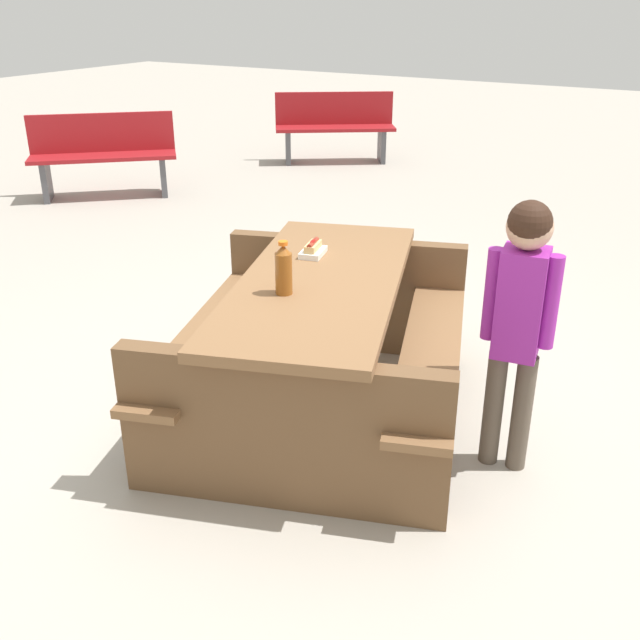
{
  "coord_description": "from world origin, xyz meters",
  "views": [
    {
      "loc": [
        -2.87,
        -1.69,
        2.03
      ],
      "look_at": [
        0.0,
        0.0,
        0.52
      ],
      "focal_mm": 41.12,
      "sensor_mm": 36.0,
      "label": 1
    }
  ],
  "objects_px": {
    "picnic_table": "(320,334)",
    "park_bench_near": "(335,126)",
    "child_in_coat": "(520,305)",
    "hotdog_tray": "(313,249)",
    "soda_bottle": "(284,270)",
    "park_bench_mid": "(103,154)"
  },
  "relations": [
    {
      "from": "park_bench_mid",
      "to": "park_bench_near",
      "type": "bearing_deg",
      "value": -24.52
    },
    {
      "from": "picnic_table",
      "to": "park_bench_mid",
      "type": "distance_m",
      "value": 4.98
    },
    {
      "from": "hotdog_tray",
      "to": "child_in_coat",
      "type": "distance_m",
      "value": 1.2
    },
    {
      "from": "child_in_coat",
      "to": "park_bench_near",
      "type": "distance_m",
      "value": 6.67
    },
    {
      "from": "child_in_coat",
      "to": "hotdog_tray",
      "type": "bearing_deg",
      "value": 78.28
    },
    {
      "from": "soda_bottle",
      "to": "park_bench_near",
      "type": "xyz_separation_m",
      "value": [
        5.66,
        2.92,
        -0.42
      ]
    },
    {
      "from": "picnic_table",
      "to": "park_bench_near",
      "type": "bearing_deg",
      "value": 28.76
    },
    {
      "from": "picnic_table",
      "to": "park_bench_near",
      "type": "height_order",
      "value": "park_bench_near"
    },
    {
      "from": "hotdog_tray",
      "to": "park_bench_near",
      "type": "xyz_separation_m",
      "value": [
        5.13,
        2.76,
        -0.33
      ]
    },
    {
      "from": "picnic_table",
      "to": "hotdog_tray",
      "type": "distance_m",
      "value": 0.48
    },
    {
      "from": "picnic_table",
      "to": "park_bench_near",
      "type": "xyz_separation_m",
      "value": [
        5.4,
        2.96,
        0.0
      ]
    },
    {
      "from": "soda_bottle",
      "to": "park_bench_mid",
      "type": "distance_m",
      "value": 5.1
    },
    {
      "from": "soda_bottle",
      "to": "child_in_coat",
      "type": "height_order",
      "value": "child_in_coat"
    },
    {
      "from": "soda_bottle",
      "to": "park_bench_mid",
      "type": "bearing_deg",
      "value": 55.16
    },
    {
      "from": "hotdog_tray",
      "to": "park_bench_mid",
      "type": "distance_m",
      "value": 4.68
    },
    {
      "from": "child_in_coat",
      "to": "park_bench_near",
      "type": "relative_size",
      "value": 0.86
    },
    {
      "from": "picnic_table",
      "to": "soda_bottle",
      "type": "xyz_separation_m",
      "value": [
        -0.25,
        0.04,
        0.42
      ]
    },
    {
      "from": "soda_bottle",
      "to": "hotdog_tray",
      "type": "height_order",
      "value": "soda_bottle"
    },
    {
      "from": "child_in_coat",
      "to": "park_bench_mid",
      "type": "height_order",
      "value": "child_in_coat"
    },
    {
      "from": "park_bench_near",
      "to": "park_bench_mid",
      "type": "bearing_deg",
      "value": 155.48
    },
    {
      "from": "picnic_table",
      "to": "park_bench_near",
      "type": "relative_size",
      "value": 1.47
    },
    {
      "from": "park_bench_mid",
      "to": "child_in_coat",
      "type": "bearing_deg",
      "value": -116.82
    }
  ]
}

